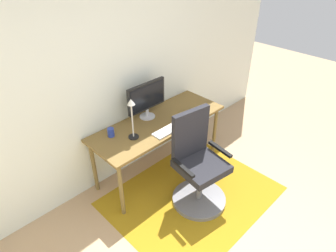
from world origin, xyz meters
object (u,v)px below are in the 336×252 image
computer_mouse (192,118)px  desk_lamp (132,115)px  monitor (147,98)px  cell_phone (196,113)px  coffee_cup (111,132)px  desk (159,126)px  keyboard (170,129)px  office_chair (198,170)px

computer_mouse → desk_lamp: 0.77m
monitor → cell_phone: bearing=-35.8°
coffee_cup → desk_lamp: (0.15, -0.18, 0.23)m
desk → monitor: 0.36m
keyboard → office_chair: office_chair is taller
keyboard → desk_lamp: 0.49m
monitor → office_chair: 0.97m
coffee_cup → desk_lamp: bearing=-50.3°
keyboard → computer_mouse: computer_mouse is taller
cell_phone → office_chair: 0.74m
coffee_cup → desk_lamp: size_ratio=0.21×
office_chair → desk: bearing=94.2°
computer_mouse → desk_lamp: bearing=164.7°
cell_phone → coffee_cup: bearing=-172.9°
desk → monitor: (-0.03, 0.17, 0.32)m
coffee_cup → cell_phone: size_ratio=0.68×
coffee_cup → cell_phone: bearing=-17.5°
monitor → coffee_cup: 0.57m
monitor → office_chair: bearing=-91.5°
desk_lamp → desk: bearing=6.1°
monitor → cell_phone: (0.47, -0.34, -0.25)m
desk → computer_mouse: 0.39m
computer_mouse → keyboard: bearing=175.5°
monitor → desk_lamp: (-0.38, -0.21, 0.03)m
office_chair → keyboard: bearing=95.8°
office_chair → coffee_cup: bearing=131.5°
keyboard → cell_phone: size_ratio=3.07×
desk_lamp → office_chair: 0.90m
monitor → keyboard: (-0.00, -0.38, -0.24)m
keyboard → coffee_cup: size_ratio=4.52×
monitor → keyboard: monitor is taller
computer_mouse → desk: bearing=141.9°
computer_mouse → cell_phone: 0.16m
desk → monitor: size_ratio=3.19×
monitor → office_chair: (-0.02, -0.81, -0.54)m
cell_phone → desk_lamp: 0.90m
keyboard → computer_mouse: bearing=-4.5°
computer_mouse → desk_lamp: desk_lamp is taller
desk → computer_mouse: computer_mouse is taller
cell_phone → office_chair: (-0.49, -0.47, -0.30)m
cell_phone → desk_lamp: size_ratio=0.31×
coffee_cup → office_chair: office_chair is taller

